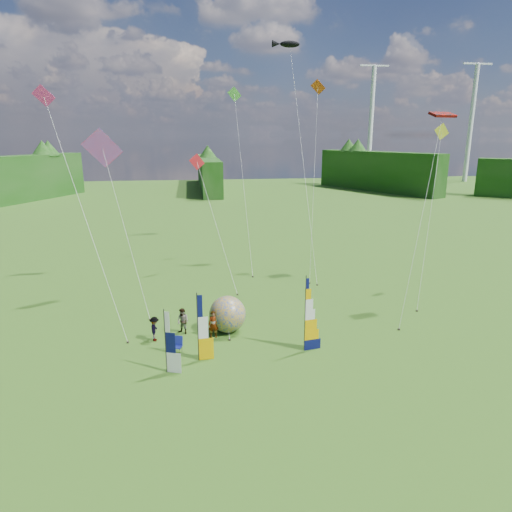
{
  "coord_description": "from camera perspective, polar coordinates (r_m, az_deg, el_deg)",
  "views": [
    {
      "loc": [
        -4.69,
        -21.16,
        12.26
      ],
      "look_at": [
        -1.0,
        4.0,
        5.5
      ],
      "focal_mm": 32.0,
      "sensor_mm": 36.0,
      "label": 1
    }
  ],
  "objects": [
    {
      "name": "spectator_c",
      "position": [
        28.93,
        -12.55,
        -8.89
      ],
      "size": [
        0.45,
        1.03,
        1.55
      ],
      "primitive_type": "imported",
      "rotation": [
        0.0,
        0.0,
        1.49
      ],
      "color": "#66594C",
      "rests_on": "ground"
    },
    {
      "name": "spectator_a",
      "position": [
        28.75,
        -5.34,
        -8.51
      ],
      "size": [
        0.64,
        0.43,
        1.75
      ],
      "primitive_type": "imported",
      "rotation": [
        0.0,
        0.0,
        0.02
      ],
      "color": "#66594C",
      "rests_on": "ground"
    },
    {
      "name": "camp_chair",
      "position": [
        27.18,
        -9.85,
        -10.98
      ],
      "size": [
        0.72,
        0.72,
        1.01
      ],
      "primitive_type": null,
      "rotation": [
        0.0,
        0.0,
        -0.3
      ],
      "color": "navy",
      "rests_on": "ground"
    },
    {
      "name": "kite_parafoil",
      "position": [
        32.86,
        20.15,
        6.13
      ],
      "size": [
        9.06,
        9.9,
        15.55
      ],
      "primitive_type": null,
      "rotation": [
        0.0,
        0.0,
        0.05
      ],
      "color": "#A50300",
      "rests_on": "ground"
    },
    {
      "name": "bol_inflatable",
      "position": [
        29.43,
        -3.6,
        -7.27
      ],
      "size": [
        3.09,
        3.09,
        2.35
      ],
      "primitive_type": "sphere",
      "rotation": [
        0.0,
        0.0,
        0.4
      ],
      "color": "navy",
      "rests_on": "ground"
    },
    {
      "name": "treeline_ring",
      "position": [
        23.19,
        3.9,
        -6.01
      ],
      "size": [
        210.0,
        210.0,
        8.0
      ],
      "primitive_type": null,
      "color": "#305322",
      "rests_on": "ground"
    },
    {
      "name": "small_kite_red",
      "position": [
        38.76,
        -5.06,
        4.93
      ],
      "size": [
        9.24,
        12.12,
        11.19
      ],
      "primitive_type": null,
      "rotation": [
        0.0,
        0.0,
        0.42
      ],
      "color": "red",
      "rests_on": "ground"
    },
    {
      "name": "turbine_right",
      "position": [
        132.83,
        14.15,
        15.64
      ],
      "size": [
        8.0,
        1.2,
        30.0
      ],
      "primitive_type": null,
      "color": "silver",
      "rests_on": "ground"
    },
    {
      "name": "small_kite_green",
      "position": [
        44.31,
        -1.65,
        10.38
      ],
      "size": [
        5.68,
        13.71,
        17.56
      ],
      "primitive_type": null,
      "rotation": [
        0.0,
        0.0,
        0.22
      ],
      "color": "green",
      "rests_on": "ground"
    },
    {
      "name": "small_kite_yellow",
      "position": [
        37.09,
        20.99,
        5.49
      ],
      "size": [
        7.76,
        9.74,
        13.66
      ],
      "primitive_type": null,
      "rotation": [
        0.0,
        0.0,
        0.13
      ],
      "color": "yellow",
      "rests_on": "ground"
    },
    {
      "name": "small_kite_pink",
      "position": [
        30.84,
        -20.79,
        5.93
      ],
      "size": [
        8.41,
        10.0,
        15.94
      ],
      "primitive_type": null,
      "rotation": [
        0.0,
        0.0,
        0.1
      ],
      "color": "#C82A6F",
      "rests_on": "ground"
    },
    {
      "name": "kite_whale",
      "position": [
        42.84,
        5.84,
        13.31
      ],
      "size": [
        6.56,
        15.29,
        22.27
      ],
      "primitive_type": null,
      "rotation": [
        0.0,
        0.0,
        0.26
      ],
      "color": "black",
      "rests_on": "ground"
    },
    {
      "name": "spectator_d",
      "position": [
        30.04,
        -4.96,
        -7.5
      ],
      "size": [
        0.91,
        1.05,
        1.7
      ],
      "primitive_type": "imported",
      "rotation": [
        0.0,
        0.0,
        2.19
      ],
      "color": "#66594C",
      "rests_on": "ground"
    },
    {
      "name": "side_banner_far",
      "position": [
        24.81,
        -11.25,
        -10.54
      ],
      "size": [
        1.0,
        0.42,
        3.46
      ],
      "primitive_type": null,
      "rotation": [
        0.0,
        0.0,
        -0.33
      ],
      "color": "white",
      "rests_on": "ground"
    },
    {
      "name": "kite_rainbow_delta",
      "position": [
        33.89,
        -16.19,
        5.19
      ],
      "size": [
        11.67,
        13.72,
        13.79
      ],
      "primitive_type": null,
      "rotation": [
        0.0,
        0.0,
        0.33
      ],
      "color": "#FF1D18",
      "rests_on": "ground"
    },
    {
      "name": "turbine_left",
      "position": [
        138.13,
        25.26,
        14.66
      ],
      "size": [
        8.0,
        1.2,
        30.0
      ],
      "primitive_type": null,
      "color": "silver",
      "rests_on": "ground"
    },
    {
      "name": "small_kite_orange",
      "position": [
        41.15,
        7.28,
        9.99
      ],
      "size": [
        7.31,
        10.42,
        17.67
      ],
      "primitive_type": null,
      "rotation": [
        0.0,
        0.0,
        -0.33
      ],
      "color": "#E34D12",
      "rests_on": "ground"
    },
    {
      "name": "spectator_b",
      "position": [
        29.54,
        -9.13,
        -8.06
      ],
      "size": [
        0.89,
        0.82,
        1.68
      ],
      "primitive_type": "imported",
      "rotation": [
        0.0,
        0.0,
        -0.66
      ],
      "color": "#66594C",
      "rests_on": "ground"
    },
    {
      "name": "ground",
      "position": [
        24.9,
        3.74,
        -14.64
      ],
      "size": [
        220.0,
        220.0,
        0.0
      ],
      "primitive_type": "plane",
      "color": "#305E10",
      "rests_on": "ground"
    },
    {
      "name": "side_banner_left",
      "position": [
        25.65,
        -7.28,
        -8.96
      ],
      "size": [
        1.08,
        0.18,
        3.89
      ],
      "primitive_type": null,
      "rotation": [
        0.0,
        0.0,
        0.07
      ],
      "color": "#E4A600",
      "rests_on": "ground"
    },
    {
      "name": "feather_banner_main",
      "position": [
        26.56,
        6.15,
        -7.39
      ],
      "size": [
        1.21,
        0.31,
        4.46
      ],
      "primitive_type": null,
      "rotation": [
        0.0,
        0.0,
        0.18
      ],
      "color": "#0B0F47",
      "rests_on": "ground"
    }
  ]
}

